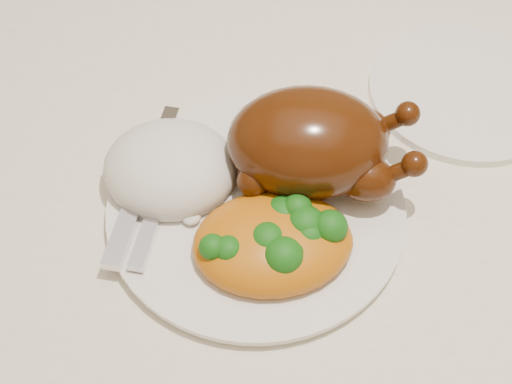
% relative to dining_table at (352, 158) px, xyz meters
% --- Properties ---
extents(floor, '(4.00, 4.00, 0.00)m').
position_rel_dining_table_xyz_m(floor, '(0.00, 0.00, -0.67)').
color(floor, brown).
rests_on(floor, ground).
extents(dining_table, '(1.60, 0.90, 0.76)m').
position_rel_dining_table_xyz_m(dining_table, '(0.00, 0.00, 0.00)').
color(dining_table, brown).
rests_on(dining_table, floor).
extents(tablecloth, '(1.73, 1.03, 0.18)m').
position_rel_dining_table_xyz_m(tablecloth, '(0.00, 0.00, 0.07)').
color(tablecloth, white).
rests_on(tablecloth, dining_table).
extents(dinner_plate, '(0.31, 0.31, 0.01)m').
position_rel_dining_table_xyz_m(dinner_plate, '(-0.08, -0.17, 0.11)').
color(dinner_plate, white).
rests_on(dinner_plate, tablecloth).
extents(side_plate, '(0.22, 0.22, 0.01)m').
position_rel_dining_table_xyz_m(side_plate, '(0.10, 0.02, 0.11)').
color(side_plate, white).
rests_on(side_plate, tablecloth).
extents(roast_chicken, '(0.19, 0.13, 0.09)m').
position_rel_dining_table_xyz_m(roast_chicken, '(-0.04, -0.13, 0.16)').
color(roast_chicken, '#471F07').
rests_on(roast_chicken, dinner_plate).
extents(rice_mound, '(0.13, 0.12, 0.06)m').
position_rel_dining_table_xyz_m(rice_mound, '(-0.16, -0.16, 0.13)').
color(rice_mound, white).
rests_on(rice_mound, dinner_plate).
extents(mac_and_cheese, '(0.17, 0.15, 0.05)m').
position_rel_dining_table_xyz_m(mac_and_cheese, '(-0.05, -0.21, 0.13)').
color(mac_and_cheese, '#C6690C').
rests_on(mac_and_cheese, dinner_plate).
extents(cutlery, '(0.04, 0.19, 0.01)m').
position_rel_dining_table_xyz_m(cutlery, '(-0.17, -0.20, 0.12)').
color(cutlery, silver).
rests_on(cutlery, dinner_plate).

